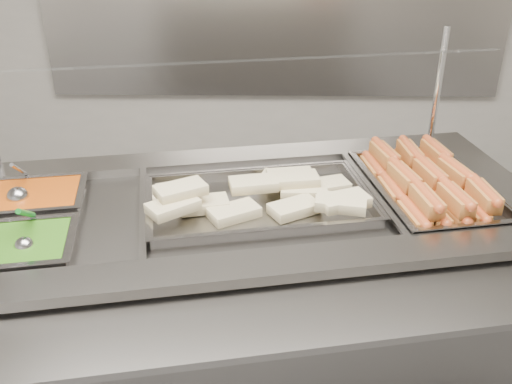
{
  "coord_description": "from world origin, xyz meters",
  "views": [
    {
      "loc": [
        -0.05,
        -1.32,
        1.81
      ],
      "look_at": [
        -0.08,
        0.32,
        0.96
      ],
      "focal_mm": 40.0,
      "sensor_mm": 36.0,
      "label": 1
    }
  ],
  "objects_px": {
    "sneeze_guard": "(229,66)",
    "pan_hotdogs": "(426,196)",
    "pan_wraps": "(259,205)",
    "ladle": "(18,196)",
    "steam_counter": "(242,313)",
    "serving_spoon": "(25,240)"
  },
  "relations": [
    {
      "from": "pan_wraps",
      "to": "sneeze_guard",
      "type": "bearing_deg",
      "value": 116.19
    },
    {
      "from": "sneeze_guard",
      "to": "pan_hotdogs",
      "type": "relative_size",
      "value": 2.77
    },
    {
      "from": "steam_counter",
      "to": "ladle",
      "type": "xyz_separation_m",
      "value": [
        -0.72,
        -0.0,
        0.48
      ]
    },
    {
      "from": "pan_wraps",
      "to": "serving_spoon",
      "type": "xyz_separation_m",
      "value": [
        -0.66,
        -0.28,
        0.04
      ]
    },
    {
      "from": "pan_hotdogs",
      "to": "ladle",
      "type": "relative_size",
      "value": 3.16
    },
    {
      "from": "pan_wraps",
      "to": "steam_counter",
      "type": "bearing_deg",
      "value": -169.16
    },
    {
      "from": "steam_counter",
      "to": "pan_wraps",
      "type": "xyz_separation_m",
      "value": [
        0.06,
        0.01,
        0.44
      ]
    },
    {
      "from": "pan_wraps",
      "to": "ladle",
      "type": "distance_m",
      "value": 0.79
    },
    {
      "from": "sneeze_guard",
      "to": "ladle",
      "type": "height_order",
      "value": "sneeze_guard"
    },
    {
      "from": "steam_counter",
      "to": "ladle",
      "type": "distance_m",
      "value": 0.87
    },
    {
      "from": "pan_hotdogs",
      "to": "pan_wraps",
      "type": "bearing_deg",
      "value": -169.16
    },
    {
      "from": "sneeze_guard",
      "to": "pan_wraps",
      "type": "relative_size",
      "value": 2.25
    },
    {
      "from": "steam_counter",
      "to": "pan_hotdogs",
      "type": "distance_m",
      "value": 0.78
    },
    {
      "from": "ladle",
      "to": "pan_wraps",
      "type": "bearing_deg",
      "value": 0.9
    },
    {
      "from": "serving_spoon",
      "to": "steam_counter",
      "type": "bearing_deg",
      "value": 24.54
    },
    {
      "from": "ladle",
      "to": "steam_counter",
      "type": "bearing_deg",
      "value": 0.05
    },
    {
      "from": "steam_counter",
      "to": "pan_hotdogs",
      "type": "bearing_deg",
      "value": 10.84
    },
    {
      "from": "steam_counter",
      "to": "pan_hotdogs",
      "type": "xyz_separation_m",
      "value": [
        0.64,
        0.12,
        0.42
      ]
    },
    {
      "from": "ladle",
      "to": "sneeze_guard",
      "type": "bearing_deg",
      "value": 18.16
    },
    {
      "from": "pan_wraps",
      "to": "serving_spoon",
      "type": "height_order",
      "value": "serving_spoon"
    },
    {
      "from": "ladle",
      "to": "serving_spoon",
      "type": "bearing_deg",
      "value": -65.15
    },
    {
      "from": "steam_counter",
      "to": "sneeze_guard",
      "type": "bearing_deg",
      "value": 100.84
    }
  ]
}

